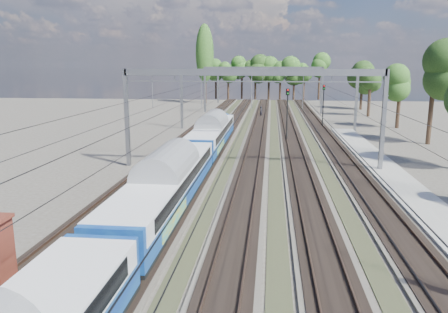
# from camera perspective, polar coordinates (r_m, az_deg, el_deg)

# --- Properties ---
(track_bed) EXTENTS (21.00, 130.00, 0.34)m
(track_bed) POSITION_cam_1_polar(r_m,az_deg,el_deg) (54.81, 4.24, 2.14)
(track_bed) COLOR #47423A
(track_bed) RESTS_ON ground
(platform) EXTENTS (3.00, 70.00, 0.30)m
(platform) POSITION_cam_1_polar(r_m,az_deg,el_deg) (32.09, 24.61, -5.86)
(platform) COLOR gray
(platform) RESTS_ON ground
(catenary) EXTENTS (25.65, 130.00, 9.00)m
(catenary) POSITION_cam_1_polar(r_m,az_deg,el_deg) (61.77, 4.90, 9.11)
(catenary) COLOR slate
(catenary) RESTS_ON ground
(tree_belt) EXTENTS (39.95, 100.78, 12.06)m
(tree_belt) POSITION_cam_1_polar(r_m,az_deg,el_deg) (100.37, 10.04, 11.00)
(tree_belt) COLOR black
(tree_belt) RESTS_ON ground
(poplar) EXTENTS (4.40, 4.40, 19.04)m
(poplar) POSITION_cam_1_polar(r_m,az_deg,el_deg) (108.26, -2.54, 13.21)
(poplar) COLOR black
(poplar) RESTS_ON ground
(emu_train) EXTENTS (2.93, 61.94, 4.28)m
(emu_train) POSITION_cam_1_polar(r_m,az_deg,el_deg) (26.80, -7.57, -2.95)
(emu_train) COLOR black
(emu_train) RESTS_ON ground
(worker) EXTENTS (0.51, 0.73, 1.92)m
(worker) POSITION_cam_1_polar(r_m,az_deg,el_deg) (80.56, 4.87, 5.87)
(worker) COLOR black
(worker) RESTS_ON ground
(signal_near) EXTENTS (0.47, 0.44, 6.52)m
(signal_near) POSITION_cam_1_polar(r_m,az_deg,el_deg) (54.24, 8.27, 6.25)
(signal_near) COLOR black
(signal_near) RESTS_ON ground
(signal_far) EXTENTS (0.43, 0.39, 6.43)m
(signal_far) POSITION_cam_1_polar(r_m,az_deg,el_deg) (68.07, 12.85, 7.14)
(signal_far) COLOR black
(signal_far) RESTS_ON ground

